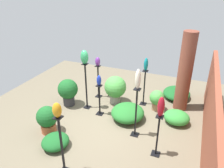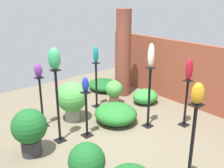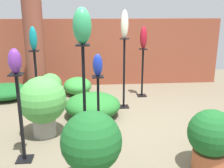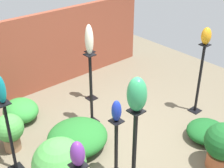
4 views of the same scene
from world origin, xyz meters
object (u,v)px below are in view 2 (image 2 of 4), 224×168
Objects in this scene: pedestal_teal at (96,87)px; pedestal_cobalt at (87,116)px; art_vase_ruby at (189,70)px; potted_plant_front_left at (72,98)px; pedestal_jade at (58,109)px; art_vase_cobalt at (85,85)px; brick_pillar at (123,54)px; potted_plant_mid_right at (30,129)px; potted_plant_back_center at (87,165)px; pedestal_ivory at (149,100)px; art_vase_teal at (96,55)px; art_vase_jade at (54,59)px; potted_plant_walkway_edge at (114,91)px; art_vase_ivory at (151,55)px; art_vase_amber at (198,93)px; pedestal_amber at (191,152)px; art_vase_violet at (38,71)px; pedestal_ruby at (186,105)px; pedestal_violet at (42,105)px.

pedestal_teal reaches higher than pedestal_cobalt.
art_vase_ruby reaches higher than potted_plant_front_left.
pedestal_jade is 0.71m from art_vase_cobalt.
potted_plant_mid_right is (1.16, -3.33, -0.70)m from brick_pillar.
pedestal_teal is at bearing -157.65° from art_vase_ruby.
pedestal_jade is at bearing 165.84° from potted_plant_back_center.
art_vase_teal is (-1.59, -0.20, 0.75)m from pedestal_ivory.
art_vase_jade is 2.52m from potted_plant_walkway_edge.
art_vase_ruby is at bearing 11.90° from potted_plant_walkway_edge.
pedestal_jade is 4.73× the size of art_vase_cobalt.
brick_pillar is at bearing 129.67° from potted_plant_back_center.
art_vase_ivory is 0.78× the size of potted_plant_walkway_edge.
pedestal_jade is 2.13m from art_vase_ivory.
art_vase_cobalt is 1.30m from potted_plant_mid_right.
art_vase_teal is 3.42m from art_vase_amber.
pedestal_amber is 2.73× the size of art_vase_ivory.
art_vase_ruby is (2.08, 0.86, 0.75)m from pedestal_teal.
pedestal_jade reaches higher than art_vase_violet.
art_vase_ivory reaches higher than potted_plant_mid_right.
potted_plant_walkway_edge is (0.17, 0.45, -1.00)m from art_vase_teal.
pedestal_teal is at bearing 105.66° from potted_plant_front_left.
art_vase_ivory reaches higher than art_vase_cobalt.
pedestal_amber is 2.91× the size of art_vase_ruby.
art_vase_ivory is (1.59, 0.20, 1.06)m from pedestal_teal.
pedestal_ivory is 2.40m from art_vase_violet.
art_vase_teal is at bearing 140.13° from potted_plant_back_center.
pedestal_ruby is 3.23m from art_vase_violet.
art_vase_cobalt reaches higher than potted_plant_mid_right.
pedestal_ivory is 2.20m from art_vase_amber.
pedestal_violet is 2.31m from pedestal_ivory.
pedestal_cobalt is (1.27, -2.18, -0.77)m from brick_pillar.
brick_pillar reaches higher than pedestal_cobalt.
pedestal_violet reaches higher than potted_plant_front_left.
brick_pillar is 2.13× the size of pedestal_violet.
brick_pillar reaches higher than pedestal_ruby.
art_vase_jade is at bearing 96.69° from potted_plant_mid_right.
art_vase_cobalt is 2.30m from art_vase_amber.
art_vase_ruby is (0.00, 0.00, 0.81)m from pedestal_ruby.
art_vase_cobalt is (0.96, 0.50, 0.59)m from pedestal_violet.
pedestal_violet is 1.39m from art_vase_jade.
pedestal_amber is at bearing -53.71° from pedestal_ruby.
pedestal_ivory is 1.53× the size of potted_plant_mid_right.
pedestal_ruby is 2.57× the size of art_vase_jade.
pedestal_cobalt is 1.15m from potted_plant_mid_right.
art_vase_jade reaches higher than pedestal_violet.
potted_plant_mid_right is at bearing -95.50° from art_vase_cobalt.
art_vase_ruby is at bearing 53.12° from art_vase_ivory.
pedestal_teal is 2.87× the size of art_vase_teal.
art_vase_ivory is at bearing 149.30° from art_vase_amber.
brick_pillar reaches higher than pedestal_violet.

